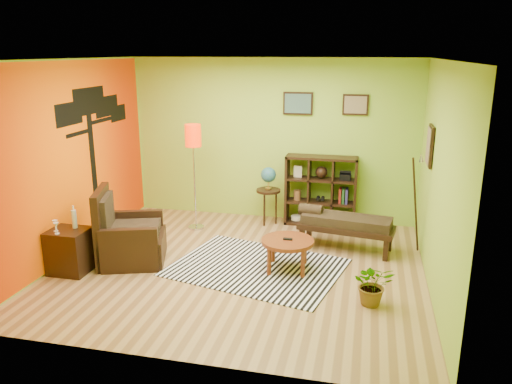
% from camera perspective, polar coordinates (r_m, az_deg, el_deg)
% --- Properties ---
extents(ground, '(5.00, 5.00, 0.00)m').
position_cam_1_polar(ground, '(7.03, -1.86, -8.56)').
color(ground, tan).
rests_on(ground, ground).
extents(room_shell, '(5.04, 4.54, 2.82)m').
position_cam_1_polar(room_shell, '(6.53, -2.76, 6.11)').
color(room_shell, '#97C838').
rests_on(room_shell, ground).
extents(zebra_rug, '(2.57, 2.14, 0.01)m').
position_cam_1_polar(zebra_rug, '(7.00, 0.07, -8.60)').
color(zebra_rug, white).
rests_on(zebra_rug, ground).
extents(coffee_table, '(0.71, 0.71, 0.46)m').
position_cam_1_polar(coffee_table, '(6.81, 3.64, -5.94)').
color(coffee_table, maroon).
rests_on(coffee_table, ground).
extents(armchair, '(1.11, 1.10, 1.07)m').
position_cam_1_polar(armchair, '(7.33, -14.46, -5.28)').
color(armchair, black).
rests_on(armchair, ground).
extents(side_cabinet, '(0.51, 0.46, 0.92)m').
position_cam_1_polar(side_cabinet, '(7.22, -20.50, -6.28)').
color(side_cabinet, black).
rests_on(side_cabinet, ground).
extents(floor_lamp, '(0.27, 0.27, 1.76)m').
position_cam_1_polar(floor_lamp, '(8.18, -7.17, 5.34)').
color(floor_lamp, silver).
rests_on(floor_lamp, ground).
extents(globe_table, '(0.41, 0.41, 1.01)m').
position_cam_1_polar(globe_table, '(8.48, 1.43, 1.23)').
color(globe_table, black).
rests_on(globe_table, ground).
extents(cube_shelf, '(1.20, 0.35, 1.20)m').
position_cam_1_polar(cube_shelf, '(8.56, 7.49, 0.11)').
color(cube_shelf, black).
rests_on(cube_shelf, ground).
extents(bench, '(1.47, 0.71, 0.65)m').
position_cam_1_polar(bench, '(7.59, 9.99, -3.52)').
color(bench, black).
rests_on(bench, ground).
extents(potted_plant, '(0.55, 0.59, 0.41)m').
position_cam_1_polar(potted_plant, '(6.14, 13.20, -10.69)').
color(potted_plant, '#26661E').
rests_on(potted_plant, ground).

